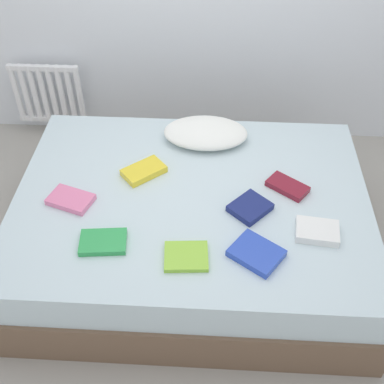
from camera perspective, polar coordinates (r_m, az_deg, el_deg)
The scene contains 12 objects.
ground_plane at distance 3.09m, azimuth -0.05°, elevation -7.15°, with size 8.00×8.00×0.00m, color #9E998E.
bed at distance 2.91m, azimuth -0.06°, elevation -4.03°, with size 2.00×1.50×0.50m.
radiator at distance 3.97m, azimuth -16.28°, elevation 10.79°, with size 0.53×0.04×0.48m.
pillow at distance 3.09m, azimuth 1.58°, elevation 6.86°, with size 0.52×0.35×0.10m, color white.
textbook_lime at distance 2.41m, azimuth -0.79°, elevation -7.45°, with size 0.21×0.18×0.03m, color #8CC638.
textbook_maroon at distance 2.81m, azimuth 10.97°, elevation 0.64°, with size 0.22×0.12×0.03m, color maroon.
textbook_navy at distance 2.65m, azimuth 6.72°, elevation -1.79°, with size 0.20×0.17×0.04m, color navy.
textbook_blue at distance 2.44m, azimuth 7.43°, elevation -7.02°, with size 0.24×0.19×0.04m, color #2847B7.
textbook_pink at distance 2.76m, azimuth -13.84°, elevation -0.84°, with size 0.23×0.15×0.03m, color pink.
textbook_yellow at distance 2.86m, azimuth -5.59°, elevation 2.44°, with size 0.24×0.14×0.04m, color yellow.
textbook_white at distance 2.59m, azimuth 14.27°, elevation -4.43°, with size 0.22×0.16×0.04m, color white.
textbook_green at distance 2.51m, azimuth -10.23°, elevation -5.70°, with size 0.23×0.16×0.03m, color green.
Camera 1 is at (0.12, -1.97, 2.38)m, focal length 46.16 mm.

